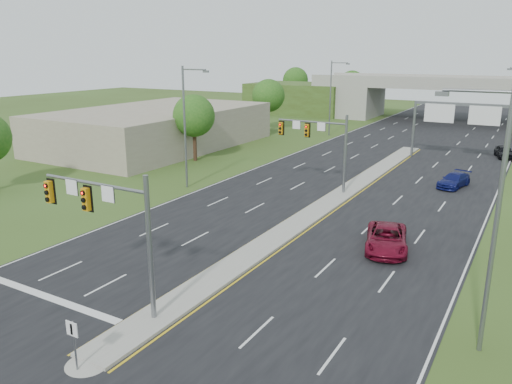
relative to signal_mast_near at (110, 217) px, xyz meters
The scene contains 21 objects.
ground 5.24m from the signal_mast_near, ahead, with size 240.00×240.00×0.00m, color #364819.
road 35.46m from the signal_mast_near, 86.31° to the left, with size 24.00×160.00×0.02m, color black.
median 23.64m from the signal_mast_near, 84.40° to the left, with size 2.00×54.00×0.16m, color gray.
median_nose 6.48m from the signal_mast_near, 60.04° to the right, with size 2.00×2.00×0.16m, color gray.
lane_markings 29.41m from the signal_mast_near, 86.72° to the left, with size 23.72×160.00×0.01m.
signal_mast_near is the anchor object (origin of this frame).
signal_mast_far 25.00m from the signal_mast_near, 90.00° to the left, with size 6.62×0.60×7.00m.
keep_right_sign 5.94m from the signal_mast_near, 63.06° to the right, with size 0.60×0.13×2.20m.
sign_gantry 45.88m from the signal_mast_near, 78.75° to the left, with size 11.58×0.44×6.67m.
overpass 80.11m from the signal_mast_near, 88.38° to the left, with size 80.00×14.00×8.10m.
lightpole_l_mid 22.95m from the signal_mast_near, 118.79° to the left, with size 2.85×0.25×11.00m.
lightpole_l_far 56.19m from the signal_mast_near, 101.33° to the left, with size 2.85×0.25×11.00m.
lightpole_r_near 16.42m from the signal_mast_near, 18.06° to the left, with size 2.85×0.25×11.00m.
tree_l_near 34.92m from the signal_mast_near, 120.53° to the left, with size 4.80×4.80×7.60m.
tree_l_mid 59.21m from the signal_mast_near, 111.54° to the left, with size 5.20×5.20×8.12m.
tree_back_a 100.64m from the signal_mast_near, 110.80° to the left, with size 6.00×6.00×8.85m.
tree_back_b 96.56m from the signal_mast_near, 103.01° to the left, with size 5.60×5.60×8.32m.
commercial_building 44.77m from the signal_mast_near, 128.34° to the left, with size 18.00×30.00×5.00m, color gray.
car_far_a 17.30m from the signal_mast_near, 56.83° to the left, with size 2.49×5.41×1.50m, color maroon.
car_far_b 34.33m from the signal_mast_near, 72.39° to the left, with size 1.82×4.47×1.30m, color #0D1353.
car_far_c 51.62m from the signal_mast_near, 75.11° to the left, with size 1.72×4.27×1.45m, color black.
Camera 1 is at (14.59, -15.69, 12.09)m, focal length 35.00 mm.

